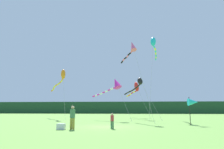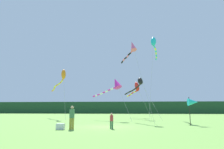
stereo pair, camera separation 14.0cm
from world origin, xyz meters
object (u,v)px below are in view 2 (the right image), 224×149
person_adult (72,116)px  kite_red (136,87)px  kite_rainbow (132,48)px  kite_orange (62,77)px  kite_black (138,84)px  kite_magenta (115,84)px  kite_cyan (154,44)px  cooler_box (61,127)px  banner_flag_pole (193,102)px  person_child (112,120)px

person_adult → kite_red: bearing=74.8°
kite_rainbow → kite_orange: bearing=155.8°
kite_black → kite_magenta: (-3.19, -4.66, -0.64)m
person_adult → kite_cyan: size_ratio=0.14×
kite_red → kite_magenta: size_ratio=1.14×
person_adult → cooler_box: person_adult is taller
kite_red → banner_flag_pole: bearing=-72.7°
kite_black → kite_orange: kite_orange is taller
kite_black → kite_cyan: 6.35m
kite_red → kite_orange: 12.61m
cooler_box → kite_orange: (-5.37, 14.75, 6.09)m
kite_black → kite_orange: (-11.64, -0.86, 1.05)m
cooler_box → person_adult: bearing=15.5°
kite_rainbow → cooler_box: bearing=-118.3°
person_adult → kite_black: kite_black is taller
kite_black → kite_cyan: kite_cyan is taller
cooler_box → kite_orange: 16.84m
person_adult → person_child: person_adult is taller
person_child → kite_orange: (-9.01, 13.86, 5.65)m
kite_orange → kite_magenta: (8.45, -3.80, -1.69)m
kite_cyan → kite_rainbow: bearing=-132.4°
kite_rainbow → kite_cyan: kite_cyan is taller
kite_red → kite_magenta: kite_red is taller
person_child → cooler_box: bearing=-166.2°
person_adult → person_child: bearing=13.4°
person_adult → kite_rainbow: 13.50m
person_adult → banner_flag_pole: 11.09m
kite_cyan → person_adult: bearing=-120.5°
kite_black → kite_cyan: size_ratio=0.74×
cooler_box → banner_flag_pole: size_ratio=0.22×
banner_flag_pole → kite_cyan: bearing=104.5°
kite_cyan → kite_magenta: 8.61m
kite_black → kite_magenta: size_ratio=1.55×
kite_red → person_adult: bearing=-105.2°
kite_orange → cooler_box: bearing=-70.0°
cooler_box → kite_magenta: (3.08, 10.96, 4.41)m
kite_cyan → kite_magenta: size_ratio=2.11×
person_child → kite_orange: size_ratio=0.16×
kite_cyan → kite_magenta: (-5.48, -2.51, -6.16)m
banner_flag_pole → cooler_box: bearing=-156.6°
kite_rainbow → kite_red: size_ratio=1.58×
person_adult → kite_orange: size_ratio=0.23×
banner_flag_pole → kite_magenta: size_ratio=0.46×
kite_magenta → kite_black: bearing=55.6°
person_adult → kite_cyan: 18.25m
banner_flag_pole → kite_rainbow: size_ratio=0.25×
kite_black → kite_rainbow: kite_rainbow is taller
person_child → kite_magenta: kite_magenta is taller
banner_flag_pole → kite_cyan: (-2.28, 8.77, 8.69)m
banner_flag_pole → kite_magenta: kite_magenta is taller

